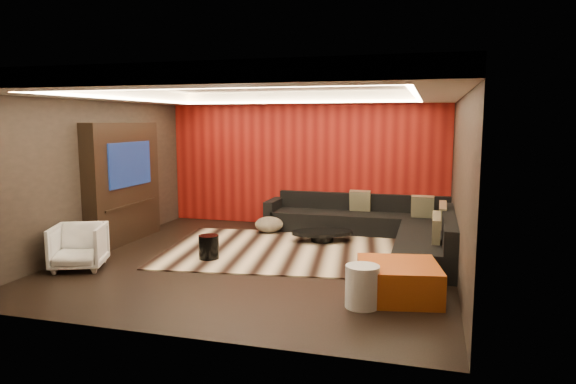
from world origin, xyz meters
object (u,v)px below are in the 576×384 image
(drum_stool, at_px, (209,247))
(sectional_sofa, at_px, (381,228))
(coffee_table, at_px, (322,236))
(white_side_table, at_px, (362,286))
(orange_ottoman, at_px, (398,281))
(armchair, at_px, (79,247))

(drum_stool, xyz_separation_m, sectional_sofa, (2.55, 2.02, 0.05))
(coffee_table, distance_m, white_side_table, 3.35)
(orange_ottoman, relative_size, sectional_sofa, 0.27)
(orange_ottoman, distance_m, sectional_sofa, 3.06)
(drum_stool, height_order, armchair, armchair)
(orange_ottoman, xyz_separation_m, armchair, (-4.75, -0.01, 0.12))
(coffee_table, height_order, sectional_sofa, sectional_sofa)
(drum_stool, height_order, orange_ottoman, orange_ottoman)
(drum_stool, bearing_deg, orange_ottoman, -17.98)
(armchair, xyz_separation_m, sectional_sofa, (4.23, 3.02, -0.08))
(armchair, bearing_deg, orange_ottoman, -21.81)
(armchair, bearing_deg, sectional_sofa, 13.61)
(white_side_table, relative_size, sectional_sofa, 0.14)
(sectional_sofa, bearing_deg, coffee_table, -162.21)
(coffee_table, distance_m, orange_ottoman, 3.10)
(white_side_table, distance_m, armchair, 4.38)
(coffee_table, bearing_deg, armchair, -139.94)
(white_side_table, distance_m, sectional_sofa, 3.48)
(drum_stool, height_order, white_side_table, white_side_table)
(armchair, height_order, sectional_sofa, sectional_sofa)
(orange_ottoman, distance_m, armchair, 4.75)
(white_side_table, bearing_deg, coffee_table, 110.22)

